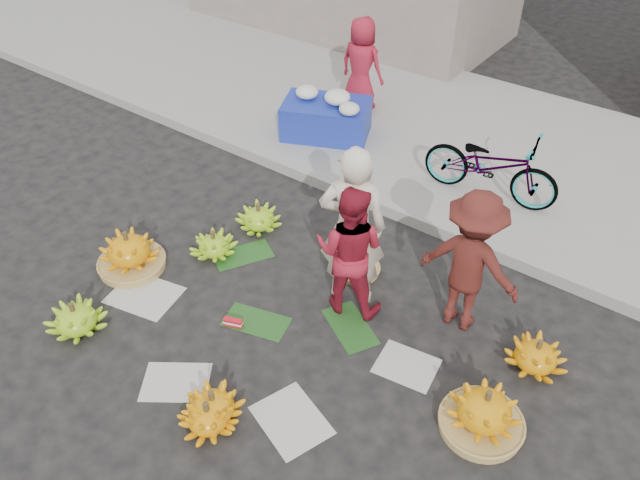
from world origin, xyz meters
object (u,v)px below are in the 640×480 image
Objects in this scene: banana_bunch_4 at (484,413)px; bicycle at (491,165)px; banana_bunch_0 at (129,252)px; flower_table at (327,117)px; vendor_cream at (352,228)px.

bicycle is at bearing 114.05° from banana_bunch_4.
banana_bunch_0 is at bearing -174.83° from banana_bunch_4.
banana_bunch_0 is at bearing -115.71° from flower_table.
banana_bunch_4 is 4.97m from flower_table.
flower_table is 0.84× the size of bicycle.
bicycle is (2.62, 3.42, 0.34)m from banana_bunch_0.
bicycle reaches higher than banana_bunch_4.
banana_bunch_4 is at bearing 5.17° from banana_bunch_0.
vendor_cream reaches higher than banana_bunch_4.
banana_bunch_4 is at bearing -62.62° from flower_table.
banana_bunch_0 is 0.46× the size of bicycle.
flower_table is 2.49m from bicycle.
bicycle is at bearing -25.15° from flower_table.
vendor_cream is 3.23m from flower_table.
banana_bunch_0 is 0.54× the size of flower_table.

